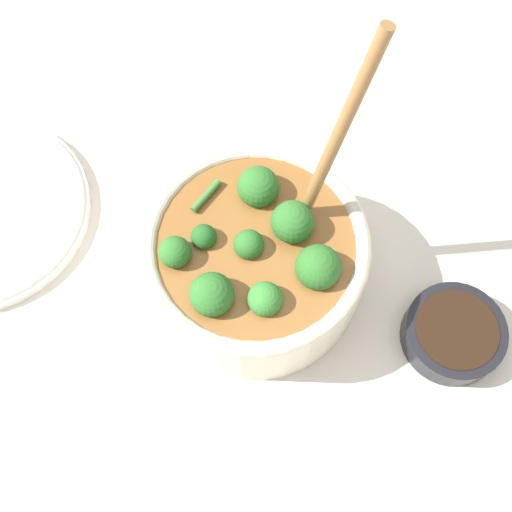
# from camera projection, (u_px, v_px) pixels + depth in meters

# --- Properties ---
(ground_plane) EXTENTS (4.00, 4.00, 0.00)m
(ground_plane) POSITION_uv_depth(u_px,v_px,m) (256.00, 279.00, 0.70)
(ground_plane) COLOR silver
(stew_bowl) EXTENTS (0.23, 0.22, 0.31)m
(stew_bowl) POSITION_uv_depth(u_px,v_px,m) (257.00, 258.00, 0.64)
(stew_bowl) COLOR beige
(stew_bowl) RESTS_ON ground_plane
(condiment_bowl) EXTENTS (0.10, 0.10, 0.03)m
(condiment_bowl) POSITION_uv_depth(u_px,v_px,m) (454.00, 333.00, 0.65)
(condiment_bowl) COLOR black
(condiment_bowl) RESTS_ON ground_plane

